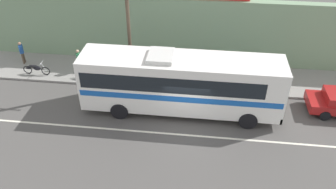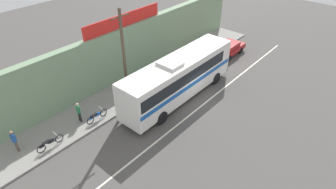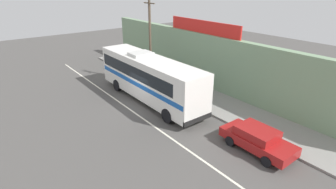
# 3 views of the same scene
# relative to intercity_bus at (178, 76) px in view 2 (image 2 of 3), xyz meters

# --- Properties ---
(ground_plane) EXTENTS (70.00, 70.00, 0.00)m
(ground_plane) POSITION_rel_intercity_bus_xyz_m (0.52, -1.41, -2.07)
(ground_plane) COLOR #4F4C49
(sidewalk_slab) EXTENTS (30.00, 3.60, 0.14)m
(sidewalk_slab) POSITION_rel_intercity_bus_xyz_m (0.52, 3.79, -2.00)
(sidewalk_slab) COLOR gray
(sidewalk_slab) RESTS_ON ground_plane
(storefront_facade) EXTENTS (30.00, 0.70, 4.80)m
(storefront_facade) POSITION_rel_intercity_bus_xyz_m (0.52, 5.94, 0.33)
(storefront_facade) COLOR gray
(storefront_facade) RESTS_ON ground_plane
(storefront_billboard) EXTENTS (8.32, 0.12, 1.10)m
(storefront_billboard) POSITION_rel_intercity_bus_xyz_m (-0.13, 5.94, 3.28)
(storefront_billboard) COLOR red
(storefront_billboard) RESTS_ON storefront_facade
(road_center_stripe) EXTENTS (30.00, 0.14, 0.01)m
(road_center_stripe) POSITION_rel_intercity_bus_xyz_m (0.52, -2.21, -2.06)
(road_center_stripe) COLOR silver
(road_center_stripe) RESTS_ON ground_plane
(intercity_bus) EXTENTS (11.49, 2.61, 3.78)m
(intercity_bus) POSITION_rel_intercity_bus_xyz_m (0.00, 0.00, 0.00)
(intercity_bus) COLOR white
(intercity_bus) RESTS_ON ground_plane
(parked_car) EXTENTS (4.22, 1.90, 1.37)m
(parked_car) POSITION_rel_intercity_bus_xyz_m (9.69, 0.93, -1.33)
(parked_car) COLOR maroon
(parked_car) RESTS_ON ground_plane
(utility_pole) EXTENTS (1.60, 0.22, 7.75)m
(utility_pole) POSITION_rel_intercity_bus_xyz_m (-3.36, 2.47, 2.08)
(utility_pole) COLOR brown
(utility_pole) RESTS_ON sidewalk_slab
(motorcycle_red) EXTENTS (1.83, 0.56, 0.94)m
(motorcycle_red) POSITION_rel_intercity_bus_xyz_m (-6.39, 2.62, -1.50)
(motorcycle_red) COLOR black
(motorcycle_red) RESTS_ON sidewalk_slab
(motorcycle_purple) EXTENTS (1.92, 0.56, 0.94)m
(motorcycle_purple) POSITION_rel_intercity_bus_xyz_m (-10.16, 2.69, -1.50)
(motorcycle_purple) COLOR black
(motorcycle_purple) RESTS_ON sidewalk_slab
(pedestrian_by_curb) EXTENTS (0.30, 0.48, 1.68)m
(pedestrian_by_curb) POSITION_rel_intercity_bus_xyz_m (-7.28, 3.44, -0.95)
(pedestrian_by_curb) COLOR black
(pedestrian_by_curb) RESTS_ON sidewalk_slab
(pedestrian_near_shop) EXTENTS (0.30, 0.48, 1.59)m
(pedestrian_near_shop) POSITION_rel_intercity_bus_xyz_m (2.59, 3.22, -1.01)
(pedestrian_near_shop) COLOR brown
(pedestrian_near_shop) RESTS_ON sidewalk_slab
(pedestrian_far_right) EXTENTS (0.30, 0.48, 1.69)m
(pedestrian_far_right) POSITION_rel_intercity_bus_xyz_m (-11.71, 4.05, -0.94)
(pedestrian_far_right) COLOR brown
(pedestrian_far_right) RESTS_ON sidewalk_slab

